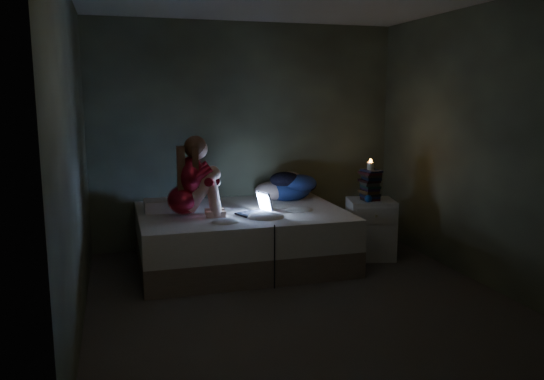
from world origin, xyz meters
name	(u,v)px	position (x,y,z in m)	size (l,w,h in m)	color
floor	(298,299)	(0.00, 0.00, -0.01)	(3.60, 3.80, 0.02)	#3A3533
wall_back	(246,136)	(0.00, 1.91, 1.30)	(3.60, 0.02, 2.60)	#2B2F26
wall_front	(421,188)	(0.00, -1.91, 1.30)	(3.60, 0.02, 2.60)	#2B2F26
wall_left	(72,159)	(-1.81, 0.00, 1.30)	(0.02, 3.80, 2.60)	#2B2F26
wall_right	(482,146)	(1.81, 0.00, 1.30)	(0.02, 3.80, 2.60)	#2B2F26
bed	(242,237)	(-0.26, 1.10, 0.29)	(2.11, 1.59, 0.58)	beige
pillow	(164,205)	(-1.03, 1.31, 0.64)	(0.41, 0.29, 0.12)	silver
woman	(183,177)	(-0.87, 0.96, 0.99)	(0.50, 0.33, 0.81)	maroon
laptop	(253,203)	(-0.18, 0.88, 0.70)	(0.32, 0.23, 0.23)	black
clothes_pile	(288,184)	(0.41, 1.56, 0.75)	(0.57, 0.46, 0.34)	navy
nightstand	(370,229)	(1.16, 0.94, 0.32)	(0.49, 0.43, 0.65)	silver
book_stack	(370,184)	(1.14, 0.94, 0.82)	(0.19, 0.25, 0.34)	black
candle	(371,165)	(1.14, 0.94, 1.03)	(0.07, 0.07, 0.08)	beige
phone	(368,200)	(1.09, 0.88, 0.65)	(0.07, 0.14, 0.01)	black
blue_orb	(372,199)	(1.09, 0.80, 0.69)	(0.08, 0.08, 0.08)	navy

